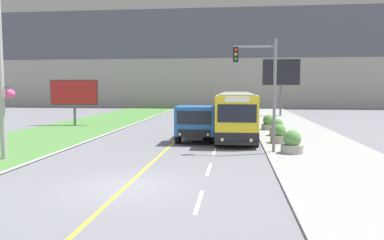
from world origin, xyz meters
The scene contains 15 objects.
ground_plane centered at (0.00, 0.00, 0.00)m, with size 300.00×300.00×0.00m, color slate.
sidewalk_right centered at (8.50, 0.00, 0.04)m, with size 6.00×140.00×0.08m.
lane_marking_centre centered at (0.32, 1.45, 0.00)m, with size 2.88×140.00×0.01m.
apartment_block_background centered at (0.00, 55.64, 12.03)m, with size 80.00×8.04×24.05m.
city_bus centered at (3.96, 14.55, 1.58)m, with size 2.62×12.69×3.10m.
dump_truck centered at (1.43, 11.59, 1.18)m, with size 2.53×6.77×2.32m.
car_distant centered at (4.19, 29.99, 0.69)m, with size 1.80×4.30×1.45m.
utility_pole_near centered at (-7.36, 4.28, 4.44)m, with size 1.80×0.44×9.35m.
traffic_light_mast centered at (5.28, 7.47, 3.84)m, with size 2.28×0.32×6.03m.
billboard_large centered at (9.40, 33.61, 5.08)m, with size 4.45×0.24×6.87m.
billboard_small centered at (-10.81, 20.33, 2.93)m, with size 4.53×0.24×4.18m.
planter_round_near centered at (6.83, 7.19, 0.61)m, with size 1.15×1.15×1.22m.
planter_round_second centered at (6.58, 10.80, 0.59)m, with size 1.05×1.05×1.17m.
planter_round_third centered at (6.87, 14.41, 0.61)m, with size 1.06×1.06×1.21m.
planter_round_far centered at (6.60, 18.02, 0.61)m, with size 1.15×1.15×1.23m.
Camera 1 is at (3.80, -12.62, 3.53)m, focal length 35.00 mm.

